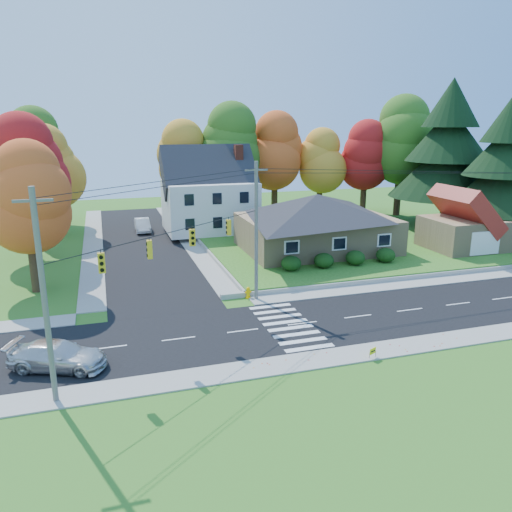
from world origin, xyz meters
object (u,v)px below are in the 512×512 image
Objects in this scene: silver_sedan at (58,356)px; white_car at (143,225)px; ranch_house at (316,221)px; fire_hydrant at (248,293)px.

silver_sedan is 1.09× the size of white_car.
ranch_house is 28.90m from silver_sedan.
fire_hydrant is (12.60, 7.49, -0.34)m from silver_sedan.
silver_sedan is at bearing -149.28° from fire_hydrant.
ranch_house is 22.06m from white_car.
white_car reaches higher than silver_sedan.
white_car is at bearing 101.69° from fire_hydrant.
ranch_house is 16.60× the size of fire_hydrant.
ranch_house is at bearing -29.51° from silver_sedan.
white_car is at bearing 10.00° from silver_sedan.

